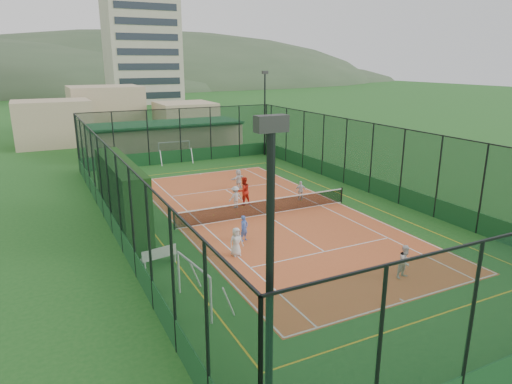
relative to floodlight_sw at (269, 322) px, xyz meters
The scene contains 21 objects.
ground 19.15m from the floodlight_sw, 62.61° to the left, with size 300.00×300.00×0.00m, color #1D561D.
court_slab 19.14m from the floodlight_sw, 62.61° to the left, with size 11.17×23.97×0.01m, color #B94A29.
tennis_net 19.04m from the floodlight_sw, 62.61° to the left, with size 11.67×0.12×1.06m, color black, non-canonical shape.
perimeter_fence 18.77m from the floodlight_sw, 62.61° to the left, with size 18.12×34.12×5.00m, color #10301D, non-canonical shape.
floodlight_sw is the anchor object (origin of this frame).
floodlight_ne 37.39m from the floodlight_sw, 62.61° to the left, with size 0.60×0.26×8.25m, color black, non-canonical shape.
clubhouse 39.63m from the floodlight_sw, 77.44° to the left, with size 15.20×7.20×3.15m, color tan, non-canonical shape.
apartment_tower 101.31m from the floodlight_sw, 78.20° to the left, with size 15.00×12.00×30.00m, color beige.
distant_hills 166.87m from the floodlight_sw, 87.04° to the left, with size 200.00×60.00×24.00m, color #384C33, non-canonical shape.
hedge_left 18.11m from the floodlight_sw, 89.04° to the left, with size 1.34×8.95×3.91m, color black.
white_bench 12.91m from the floodlight_sw, 86.30° to the left, with size 1.72×0.47×0.97m, color white, non-canonical shape.
futsal_goal_near 8.72m from the floodlight_sw, 82.58° to the left, with size 0.82×2.82×1.82m, color white, non-canonical shape.
futsal_goal_far 34.84m from the floodlight_sw, 76.65° to the left, with size 3.01×0.87×1.94m, color white, non-canonical shape.
child_near_left 13.02m from the floodlight_sw, 69.13° to the left, with size 0.70×0.46×1.44m, color silver.
child_near_mid 14.87m from the floodlight_sw, 67.08° to the left, with size 0.51×0.33×1.39m, color #4467C1.
child_near_right 12.39m from the floodlight_sw, 32.01° to the left, with size 0.73×0.57×1.50m, color silver.
child_far_left 20.37m from the floodlight_sw, 68.08° to the left, with size 0.93×0.54×1.44m, color silver.
child_far_right 22.19m from the floodlight_sw, 56.26° to the left, with size 0.78×0.33×1.34m, color white.
child_far_back 24.97m from the floodlight_sw, 67.19° to the left, with size 1.35×0.43×1.46m, color white.
coach 21.01m from the floodlight_sw, 66.51° to the left, with size 0.91×0.71×1.87m, color red.
tennis_balls 20.20m from the floodlight_sw, 63.67° to the left, with size 6.48×1.42×0.07m.
Camera 1 is at (-12.43, -23.69, 9.16)m, focal length 32.00 mm.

